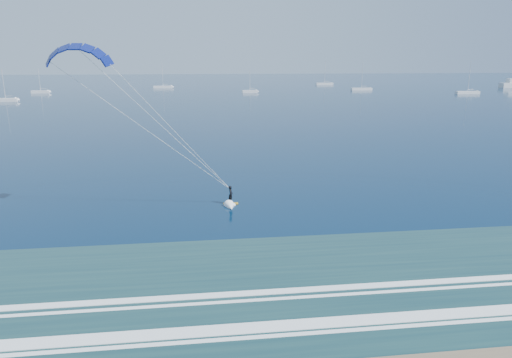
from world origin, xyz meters
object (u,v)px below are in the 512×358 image
Objects in this scene: sailboat_1 at (41,92)px; sailboat_3 at (250,91)px; sailboat_4 at (324,84)px; kitesurfer_rig at (157,122)px; sailboat_5 at (361,89)px; sailboat_6 at (468,92)px; sailboat_0 at (6,100)px; sailboat_2 at (163,87)px.

sailboat_1 reaches higher than sailboat_3.
sailboat_4 reaches higher than sailboat_1.
sailboat_5 is at bearing 64.32° from kitesurfer_rig.
sailboat_5 is (148.78, 1.05, 0.02)m from sailboat_1.
sailboat_6 is at bearing -10.84° from sailboat_3.
sailboat_0 is 0.85× the size of sailboat_4.
sailboat_5 reaches higher than sailboat_2.
sailboat_1 is at bearing -179.60° from sailboat_5.
sailboat_4 is 87.70m from sailboat_6.
sailboat_1 is (-0.91, 41.03, -0.00)m from sailboat_0.
sailboat_4 is 48.37m from sailboat_5.
sailboat_0 is 186.52m from sailboat_6.
sailboat_4 is (77.71, 220.71, -8.43)m from kitesurfer_rig.
sailboat_2 is (50.73, 70.73, 0.01)m from sailboat_0.
kitesurfer_rig reaches higher than sailboat_0.
sailboat_2 is at bearing 94.02° from kitesurfer_rig.
sailboat_4 is 0.99× the size of sailboat_5.
sailboat_1 is 151.67m from sailboat_4.
sailboat_5 is at bearing 10.27° from sailboat_3.
sailboat_3 is 95.67m from sailboat_6.
sailboat_6 is (38.13, -28.12, 0.00)m from sailboat_5.
sailboat_2 is at bearing 29.91° from sailboat_1.
sailboat_5 is at bearing 15.88° from sailboat_0.
sailboat_1 is (-65.79, 171.59, -8.44)m from kitesurfer_rig.
sailboat_4 is 0.96× the size of sailboat_6.
sailboat_6 reaches higher than sailboat_4.
sailboat_2 is 0.97× the size of sailboat_5.
sailboat_0 is at bearing -125.65° from sailboat_2.
sailboat_0 is 1.06× the size of sailboat_1.
sailboat_0 is 41.04m from sailboat_1.
sailboat_6 is at bearing 4.29° from sailboat_0.
sailboat_3 is 0.73× the size of sailboat_4.
sailboat_2 is 93.88m from sailboat_4.
sailboat_4 is (142.58, 90.16, 0.01)m from sailboat_0.
sailboat_5 is (83.00, 172.64, -8.42)m from kitesurfer_rig.
sailboat_3 is 0.72× the size of sailboat_5.
sailboat_2 is at bearing 136.81° from sailboat_3.
sailboat_4 is at bearing 70.60° from kitesurfer_rig.
sailboat_0 reaches higher than sailboat_1.
sailboat_5 reaches higher than sailboat_4.
sailboat_3 is at bearing 19.15° from sailboat_0.
kitesurfer_rig is 1.37× the size of sailboat_5.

